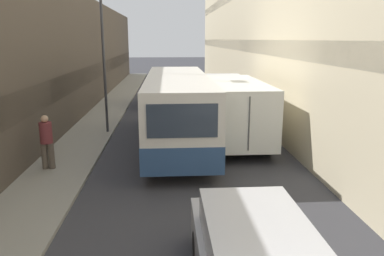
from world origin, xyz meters
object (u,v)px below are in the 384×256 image
box_truck (230,105)px  street_lamp (101,14)px  bus (178,108)px  panel_van (161,89)px  pedestrian (47,140)px

box_truck → street_lamp: (-5.54, 0.92, 3.87)m
bus → street_lamp: street_lamp is taller
panel_van → pedestrian: bearing=-105.6°
street_lamp → bus: bearing=-30.3°
box_truck → street_lamp: size_ratio=1.07×
box_truck → panel_van: size_ratio=1.83×
bus → box_truck: 2.52m
box_truck → pedestrian: bearing=-148.5°
panel_van → street_lamp: size_ratio=0.59×
panel_van → pedestrian: (-3.55, -12.74, 0.03)m
street_lamp → panel_van: bearing=72.8°
bus → panel_van: bearing=94.9°
box_truck → panel_van: (-3.16, 8.64, -0.42)m
panel_van → street_lamp: street_lamp is taller
bus → box_truck: bearing=22.3°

